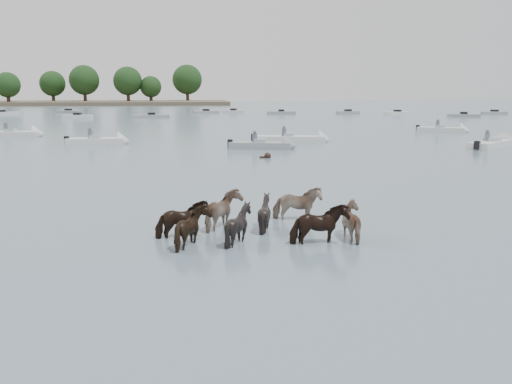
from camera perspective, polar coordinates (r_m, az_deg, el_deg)
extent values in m
plane|color=slate|center=(16.01, -2.70, -4.43)|extent=(400.00, 400.00, 0.00)
imported|color=black|center=(15.64, -7.83, -3.25)|extent=(1.67, 1.14, 1.29)
imported|color=#9F806C|center=(16.54, -3.33, -2.25)|extent=(1.29, 1.47, 1.37)
imported|color=black|center=(16.38, 0.92, -2.56)|extent=(1.52, 1.49, 1.26)
imported|color=gray|center=(17.64, 4.36, -1.51)|extent=(1.63, 0.84, 1.33)
imported|color=black|center=(14.73, -6.63, -4.14)|extent=(1.11, 1.28, 1.27)
imported|color=black|center=(14.96, -1.87, -3.78)|extent=(1.43, 1.34, 1.30)
imported|color=black|center=(14.95, 6.67, -3.78)|extent=(1.68, 0.97, 1.34)
imported|color=#816958|center=(15.70, 10.65, -3.36)|extent=(1.50, 1.58, 1.25)
sphere|color=black|center=(33.83, 1.23, 3.84)|extent=(0.44, 0.44, 0.44)
cube|color=black|center=(33.80, 0.81, 3.66)|extent=(0.50, 0.22, 0.18)
cube|color=silver|center=(44.43, -16.63, 5.15)|extent=(4.43, 1.67, 0.55)
cone|color=silver|center=(44.08, -13.80, 5.25)|extent=(0.93, 1.61, 1.60)
cube|color=#99ADB7|center=(44.40, -16.65, 5.60)|extent=(0.82, 1.13, 0.35)
cube|color=black|center=(44.88, -19.41, 5.23)|extent=(0.36, 0.36, 0.60)
cylinder|color=#595966|center=(44.46, -17.18, 5.83)|extent=(0.36, 0.36, 0.70)
sphere|color=#595966|center=(44.42, -17.21, 6.41)|extent=(0.24, 0.24, 0.24)
cube|color=gray|center=(39.23, 0.45, 4.91)|extent=(4.68, 2.60, 0.55)
cone|color=gray|center=(39.05, 3.68, 4.86)|extent=(1.25, 1.77, 1.60)
cube|color=#99ADB7|center=(39.20, 0.45, 5.42)|extent=(1.04, 1.28, 0.35)
cube|color=black|center=(39.52, -2.76, 5.16)|extent=(0.42, 0.42, 0.60)
cylinder|color=#595966|center=(39.13, -0.14, 5.71)|extent=(0.36, 0.36, 0.70)
sphere|color=#595966|center=(39.10, -0.14, 6.36)|extent=(0.24, 0.24, 0.24)
cube|color=silver|center=(44.65, 3.48, 5.60)|extent=(6.06, 2.57, 0.55)
cone|color=silver|center=(44.78, 7.26, 5.55)|extent=(1.16, 1.73, 1.60)
cube|color=#99ADB7|center=(44.62, 3.49, 6.05)|extent=(0.98, 1.24, 0.35)
cube|color=black|center=(44.69, -0.30, 5.82)|extent=(0.40, 0.40, 0.60)
cylinder|color=#595966|center=(44.53, 2.98, 6.30)|extent=(0.36, 0.36, 0.70)
sphere|color=#595966|center=(44.50, 2.99, 6.88)|extent=(0.24, 0.24, 0.24)
cube|color=silver|center=(43.87, 23.69, 4.63)|extent=(5.19, 4.63, 0.55)
cone|color=silver|center=(46.39, 24.88, 4.82)|extent=(1.71, 1.81, 1.60)
cube|color=#99ADB7|center=(43.84, 23.73, 5.08)|extent=(1.33, 1.37, 0.35)
cube|color=black|center=(41.36, 22.38, 4.61)|extent=(0.49, 0.49, 0.60)
cylinder|color=#595966|center=(43.62, 23.29, 5.36)|extent=(0.36, 0.36, 0.70)
sphere|color=#595966|center=(43.59, 23.34, 5.94)|extent=(0.24, 0.24, 0.24)
cube|color=silver|center=(58.11, 19.03, 6.23)|extent=(4.74, 3.82, 0.55)
cone|color=silver|center=(57.89, 21.30, 6.07)|extent=(1.62, 1.83, 1.60)
cube|color=#99ADB7|center=(58.08, 19.05, 6.57)|extent=(1.28, 1.37, 0.35)
cube|color=black|center=(58.40, 16.78, 6.52)|extent=(0.48, 0.48, 0.60)
cylinder|color=#595966|center=(57.90, 18.70, 6.78)|extent=(0.36, 0.36, 0.70)
sphere|color=#595966|center=(57.87, 18.73, 7.22)|extent=(0.24, 0.24, 0.24)
cube|color=silver|center=(54.46, -24.54, 5.58)|extent=(5.10, 1.89, 0.55)
cone|color=silver|center=(53.62, -22.02, 5.70)|extent=(0.99, 1.65, 1.60)
cube|color=#99ADB7|center=(54.44, -24.57, 5.95)|extent=(0.86, 1.16, 0.35)
cylinder|color=#595966|center=(54.55, -24.98, 6.14)|extent=(0.36, 0.36, 0.70)
sphere|color=#595966|center=(54.52, -25.02, 6.61)|extent=(0.24, 0.24, 0.24)
cube|color=silver|center=(103.01, -25.26, 7.52)|extent=(6.08, 2.75, 0.60)
cube|color=black|center=(103.00, -25.27, 7.73)|extent=(1.19, 1.19, 0.50)
cube|color=gray|center=(106.26, -19.25, 8.01)|extent=(4.89, 2.97, 0.60)
cube|color=black|center=(106.25, -19.27, 8.22)|extent=(1.28, 1.28, 0.50)
cube|color=silver|center=(86.43, -18.39, 7.57)|extent=(4.52, 2.13, 0.60)
cube|color=black|center=(86.41, -18.40, 7.82)|extent=(1.14, 1.14, 0.50)
cube|color=gray|center=(84.15, -11.03, 7.85)|extent=(5.51, 2.76, 0.60)
cube|color=black|center=(84.13, -11.04, 8.10)|extent=(1.21, 1.21, 0.50)
cube|color=gray|center=(98.67, -5.32, 8.39)|extent=(4.92, 3.28, 0.60)
cube|color=black|center=(98.66, -5.33, 8.61)|extent=(1.32, 1.32, 0.50)
cube|color=silver|center=(101.07, -2.39, 8.48)|extent=(4.53, 3.11, 0.60)
cube|color=black|center=(101.05, -2.39, 8.70)|extent=(1.32, 1.32, 0.50)
cube|color=gray|center=(96.06, 2.69, 8.37)|extent=(5.24, 2.15, 0.60)
cube|color=black|center=(96.05, 2.69, 8.59)|extent=(1.12, 1.12, 0.50)
cube|color=gray|center=(97.98, 9.72, 8.27)|extent=(4.25, 2.25, 0.60)
cube|color=black|center=(97.97, 9.73, 8.49)|extent=(1.17, 1.17, 0.50)
cube|color=silver|center=(97.67, 14.75, 8.07)|extent=(5.32, 3.46, 0.60)
cube|color=black|center=(97.65, 14.76, 8.29)|extent=(1.32, 1.32, 0.50)
cube|color=gray|center=(91.19, 21.13, 7.54)|extent=(5.06, 2.85, 0.60)
cube|color=black|center=(91.17, 21.15, 7.78)|extent=(1.25, 1.25, 0.50)
cube|color=gray|center=(103.80, 23.94, 7.64)|extent=(4.63, 1.96, 0.60)
cube|color=black|center=(103.78, 23.96, 7.85)|extent=(1.10, 1.10, 0.50)
cylinder|color=#382619|center=(166.20, -24.75, 8.87)|extent=(1.00, 1.00, 3.13)
sphere|color=black|center=(166.19, -24.86, 10.27)|extent=(6.95, 6.95, 6.95)
cylinder|color=#382619|center=(176.75, -20.67, 9.26)|extent=(1.00, 1.00, 3.40)
sphere|color=black|center=(176.74, -20.77, 10.70)|extent=(7.56, 7.56, 7.56)
cylinder|color=#382619|center=(171.43, -17.65, 9.51)|extent=(1.00, 1.00, 3.96)
sphere|color=black|center=(171.44, -17.75, 11.24)|extent=(8.81, 8.81, 8.81)
cylinder|color=#382619|center=(168.60, -13.38, 9.68)|extent=(1.00, 1.00, 3.82)
sphere|color=black|center=(168.60, -13.45, 11.38)|extent=(8.49, 8.49, 8.49)
cylinder|color=#382619|center=(168.58, -11.06, 9.62)|extent=(1.00, 1.00, 2.89)
sphere|color=black|center=(168.56, -11.10, 10.90)|extent=(6.42, 6.42, 6.42)
cylinder|color=#382619|center=(173.19, -7.26, 9.96)|extent=(1.00, 1.00, 4.14)
sphere|color=black|center=(173.21, -7.31, 11.74)|extent=(9.19, 9.19, 9.19)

